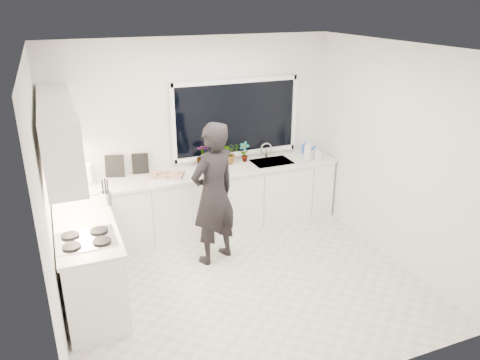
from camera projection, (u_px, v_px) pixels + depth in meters
name	position (u px, v px, depth m)	size (l,w,h in m)	color
floor	(243.00, 283.00, 5.56)	(4.00, 3.50, 0.02)	beige
wall_back	(196.00, 135.00, 6.58)	(4.00, 0.02, 2.70)	white
wall_left	(45.00, 206.00, 4.36)	(0.02, 3.50, 2.70)	white
wall_right	(394.00, 155.00, 5.77)	(0.02, 3.50, 2.70)	white
ceiling	(244.00, 47.00, 4.57)	(4.00, 3.50, 0.02)	white
window	(236.00, 118.00, 6.69)	(1.80, 0.02, 1.00)	black
base_cabinets_back	(204.00, 203.00, 6.65)	(3.92, 0.58, 0.88)	white
base_cabinets_left	(90.00, 264.00, 5.11)	(0.58, 1.60, 0.88)	white
countertop_back	(204.00, 173.00, 6.47)	(3.94, 0.62, 0.04)	silver
countertop_left	(85.00, 227.00, 4.94)	(0.62, 1.60, 0.04)	silver
upper_cabinets	(59.00, 133.00, 4.86)	(0.34, 2.10, 0.70)	white
sink	(272.00, 165.00, 6.86)	(0.58, 0.42, 0.14)	silver
faucet	(266.00, 151.00, 6.97)	(0.03, 0.03, 0.22)	silver
stovetop	(86.00, 239.00, 4.62)	(0.56, 0.48, 0.03)	black
person	(214.00, 194.00, 5.74)	(0.66, 0.44, 1.82)	black
pizza_tray	(167.00, 176.00, 6.26)	(0.45, 0.33, 0.03)	silver
pizza	(167.00, 175.00, 6.25)	(0.41, 0.29, 0.01)	red
watering_can	(306.00, 149.00, 7.19)	(0.14, 0.14, 0.13)	blue
paper_towel_roll	(88.00, 174.00, 5.98)	(0.11, 0.11, 0.26)	white
knife_block	(83.00, 176.00, 6.00)	(0.13, 0.10, 0.22)	#8C5F41
utensil_crock	(106.00, 198.00, 5.39)	(0.13, 0.13, 0.16)	#ABABAF
picture_frame_large	(140.00, 164.00, 6.34)	(0.22, 0.02, 0.28)	black
picture_frame_small	(115.00, 166.00, 6.22)	(0.25, 0.02, 0.30)	black
herb_plants	(224.00, 154.00, 6.68)	(0.83, 0.26, 0.33)	#26662D
soap_bottles	(310.00, 151.00, 6.85)	(0.33, 0.18, 0.32)	#D8BF66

